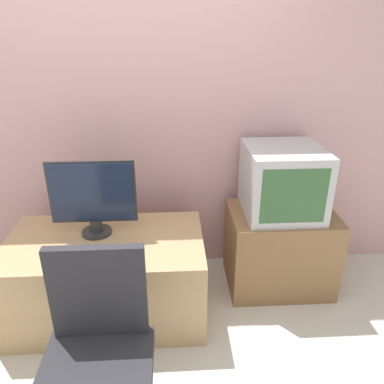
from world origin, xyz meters
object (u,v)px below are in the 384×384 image
Objects in this scene: keyboard at (93,252)px; office_chair at (98,365)px; main_monitor at (93,198)px; crt_tv at (282,181)px; mouse at (134,251)px.

office_chair is at bearing -79.67° from keyboard.
main_monitor is 1.30m from crt_tv.
main_monitor is at bearing 136.74° from mouse.
mouse is 1.14m from crt_tv.
crt_tv reaches higher than office_chair.
crt_tv is (1.28, 0.18, 0.01)m from main_monitor.
keyboard is 0.70m from office_chair.
office_chair reaches higher than keyboard.
crt_tv is 1.64m from office_chair.
mouse is 0.06× the size of office_chair.
main_monitor is 1.02m from office_chair.
mouse is at bearing -2.04° from keyboard.
keyboard is at bearing 177.96° from mouse.
main_monitor is at bearing -172.17° from crt_tv.
crt_tv reaches higher than mouse.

